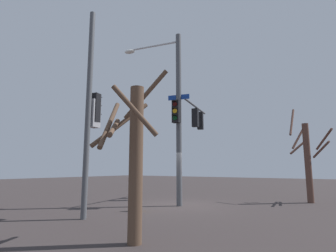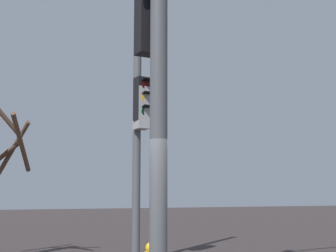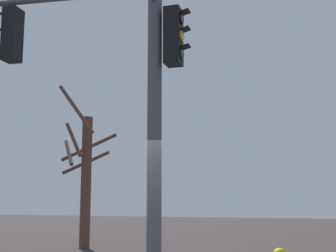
{
  "view_description": "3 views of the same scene",
  "coord_description": "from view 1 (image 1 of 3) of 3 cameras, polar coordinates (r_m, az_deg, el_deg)",
  "views": [
    {
      "loc": [
        11.29,
        7.12,
        1.75
      ],
      "look_at": [
        0.65,
        -0.19,
        3.76
      ],
      "focal_mm": 29.01,
      "sensor_mm": 36.0,
      "label": 1
    },
    {
      "loc": [
        -6.39,
        2.26,
        1.73
      ],
      "look_at": [
        0.37,
        -0.11,
        2.74
      ],
      "focal_mm": 49.26,
      "sensor_mm": 36.0,
      "label": 2
    },
    {
      "loc": [
        3.94,
        -7.68,
        1.36
      ],
      "look_at": [
        0.49,
        -0.03,
        2.73
      ],
      "focal_mm": 51.31,
      "sensor_mm": 36.0,
      "label": 3
    }
  ],
  "objects": [
    {
      "name": "ground_plane",
      "position": [
        13.46,
        2.33,
        -16.34
      ],
      "size": [
        80.0,
        80.0,
        0.0
      ],
      "primitive_type": "plane",
      "color": "#352D2D"
    },
    {
      "name": "main_signal_pole_assembly",
      "position": [
        14.37,
        2.94,
        3.11
      ],
      "size": [
        6.0,
        3.66,
        8.59
      ],
      "rotation": [
        0.0,
        0.0,
        3.36
      ],
      "color": "#4C4F54",
      "rests_on": "ground"
    },
    {
      "name": "secondary_pole_assembly",
      "position": [
        10.54,
        -15.87,
        3.18
      ],
      "size": [
        0.76,
        0.42,
        7.76
      ],
      "rotation": [
        0.0,
        0.0,
        3.27
      ],
      "color": "#4C4F54",
      "rests_on": "ground"
    },
    {
      "name": "fire_hydrant",
      "position": [
        11.73,
        -6.49,
        -15.7
      ],
      "size": [
        0.38,
        0.24,
        0.73
      ],
      "color": "yellow",
      "rests_on": "ground"
    },
    {
      "name": "bare_tree_behind_pole",
      "position": [
        6.76,
        -7.27,
        -5.42
      ],
      "size": [
        2.08,
        1.87,
        4.42
      ],
      "color": "brown",
      "rests_on": "ground"
    },
    {
      "name": "bare_tree_across_street",
      "position": [
        16.12,
        27.3,
        -5.87
      ],
      "size": [
        1.94,
        2.16,
        5.08
      ],
      "color": "brown",
      "rests_on": "ground"
    }
  ]
}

